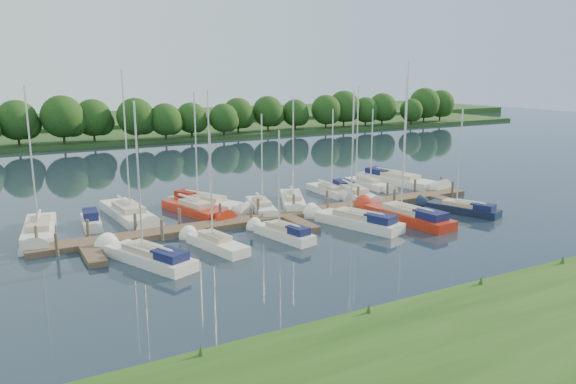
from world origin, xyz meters
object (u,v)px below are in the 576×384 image
sailboat_s_2 (283,234)px  sailboat_n_0 (39,232)px  dock (287,218)px  motorboat (91,222)px  sailboat_n_5 (262,208)px

sailboat_s_2 → sailboat_n_0: bearing=136.7°
dock → motorboat: size_ratio=8.42×
motorboat → sailboat_n_5: bearing=175.9°
sailboat_s_2 → dock: bearing=44.7°
sailboat_n_5 → motorboat: bearing=3.8°
sailboat_n_0 → sailboat_s_2: bearing=157.8°
sailboat_s_2 → motorboat: bearing=125.9°
dock → sailboat_s_2: sailboat_s_2 is taller
sailboat_n_0 → motorboat: sailboat_n_0 is taller
motorboat → dock: bearing=162.9°
sailboat_n_0 → motorboat: (3.97, 1.09, 0.06)m
sailboat_n_5 → sailboat_s_2: (-2.25, -8.07, 0.06)m
dock → sailboat_n_0: (-18.60, 5.00, 0.08)m
sailboat_n_5 → sailboat_s_2: 8.38m
dock → sailboat_n_0: bearing=164.9°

